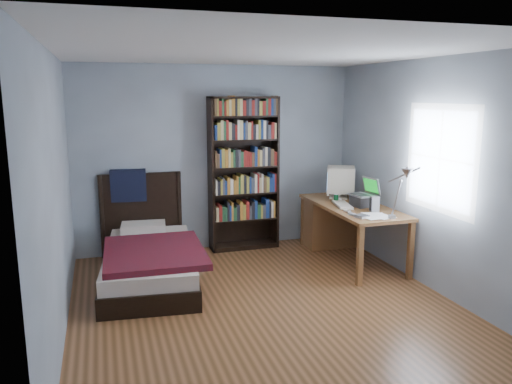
# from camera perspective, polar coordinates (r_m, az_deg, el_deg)

# --- Properties ---
(room) EXTENTS (4.20, 4.24, 2.50)m
(room) POSITION_cam_1_polar(r_m,az_deg,el_deg) (4.85, 1.33, 0.90)
(room) COLOR brown
(room) RESTS_ON ground
(desk) EXTENTS (0.75, 1.73, 0.73)m
(desk) POSITION_cam_1_polar(r_m,az_deg,el_deg) (6.93, 8.98, -3.15)
(desk) COLOR brown
(desk) RESTS_ON floor
(crt_monitor) EXTENTS (0.51, 0.47, 0.43)m
(crt_monitor) POSITION_cam_1_polar(r_m,az_deg,el_deg) (6.81, 9.54, 1.35)
(crt_monitor) COLOR beige
(crt_monitor) RESTS_ON desk
(laptop) EXTENTS (0.33, 0.33, 0.36)m
(laptop) POSITION_cam_1_polar(r_m,az_deg,el_deg) (6.38, 12.05, -0.69)
(laptop) COLOR #2D2D30
(laptop) RESTS_ON desk
(desk_lamp) EXTENTS (0.25, 0.56, 0.66)m
(desk_lamp) POSITION_cam_1_polar(r_m,az_deg,el_deg) (5.35, 16.66, 1.47)
(desk_lamp) COLOR #99999E
(desk_lamp) RESTS_ON desk
(keyboard) EXTENTS (0.25, 0.46, 0.04)m
(keyboard) POSITION_cam_1_polar(r_m,az_deg,el_deg) (6.37, 9.84, -1.44)
(keyboard) COLOR beige
(keyboard) RESTS_ON desk
(speaker) EXTENTS (0.11, 0.11, 0.18)m
(speaker) POSITION_cam_1_polar(r_m,az_deg,el_deg) (6.13, 13.39, -1.35)
(speaker) COLOR gray
(speaker) RESTS_ON desk
(soda_can) EXTENTS (0.06, 0.06, 0.11)m
(soda_can) POSITION_cam_1_polar(r_m,az_deg,el_deg) (6.54, 9.14, -0.75)
(soda_can) COLOR #083C16
(soda_can) RESTS_ON desk
(mouse) EXTENTS (0.06, 0.10, 0.03)m
(mouse) POSITION_cam_1_polar(r_m,az_deg,el_deg) (6.69, 9.51, -0.83)
(mouse) COLOR silver
(mouse) RESTS_ON desk
(phone_silver) EXTENTS (0.06, 0.10, 0.02)m
(phone_silver) POSITION_cam_1_polar(r_m,az_deg,el_deg) (6.07, 10.38, -2.14)
(phone_silver) COLOR silver
(phone_silver) RESTS_ON desk
(phone_grey) EXTENTS (0.07, 0.11, 0.02)m
(phone_grey) POSITION_cam_1_polar(r_m,az_deg,el_deg) (5.90, 10.94, -2.51)
(phone_grey) COLOR gray
(phone_grey) RESTS_ON desk
(external_drive) EXTENTS (0.16, 0.16, 0.03)m
(external_drive) POSITION_cam_1_polar(r_m,az_deg,el_deg) (5.82, 12.00, -2.74)
(external_drive) COLOR gray
(external_drive) RESTS_ON desk
(bookshelf) EXTENTS (0.94, 0.30, 2.08)m
(bookshelf) POSITION_cam_1_polar(r_m,az_deg,el_deg) (6.80, -1.42, 2.11)
(bookshelf) COLOR black
(bookshelf) RESTS_ON floor
(bed) EXTENTS (1.20, 2.13, 1.16)m
(bed) POSITION_cam_1_polar(r_m,az_deg,el_deg) (5.97, -12.11, -7.25)
(bed) COLOR black
(bed) RESTS_ON floor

